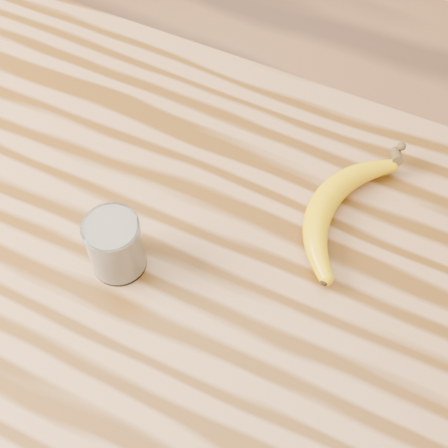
% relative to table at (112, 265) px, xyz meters
% --- Properties ---
extents(table, '(1.20, 0.80, 0.90)m').
position_rel_table_xyz_m(table, '(0.00, 0.00, 0.00)').
color(table, '#9D6D3F').
rests_on(table, ground).
extents(smoothie_glass, '(0.07, 0.07, 0.09)m').
position_rel_table_xyz_m(smoothie_glass, '(0.06, -0.05, 0.18)').
color(smoothie_glass, white).
rests_on(smoothie_glass, table).
extents(banana, '(0.15, 0.34, 0.04)m').
position_rel_table_xyz_m(banana, '(0.28, 0.16, 0.15)').
color(banana, '#DEA700').
rests_on(banana, table).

